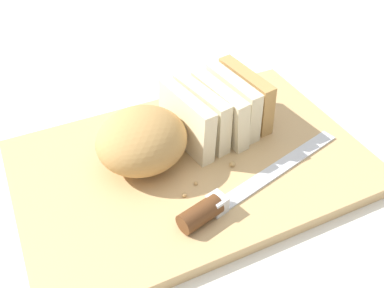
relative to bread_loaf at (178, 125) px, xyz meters
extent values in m
plane|color=silver|center=(0.00, -0.03, -0.06)|extent=(3.00, 3.00, 0.00)
cube|color=tan|center=(0.00, -0.03, -0.05)|extent=(0.49, 0.33, 0.02)
ellipsoid|color=tan|center=(-0.06, -0.01, 0.00)|extent=(0.14, 0.13, 0.08)
cube|color=beige|center=(0.01, 0.00, 0.00)|extent=(0.04, 0.12, 0.08)
cube|color=beige|center=(0.04, 0.01, 0.00)|extent=(0.04, 0.11, 0.08)
cube|color=beige|center=(0.07, 0.00, 0.00)|extent=(0.04, 0.12, 0.08)
cube|color=beige|center=(0.10, 0.01, 0.00)|extent=(0.03, 0.11, 0.08)
cube|color=tan|center=(0.12, 0.02, 0.00)|extent=(0.03, 0.11, 0.08)
cube|color=silver|center=(0.10, -0.10, -0.04)|extent=(0.23, 0.07, 0.00)
cylinder|color=#593319|center=(-0.04, -0.14, -0.03)|extent=(0.06, 0.04, 0.03)
cube|color=silver|center=(-0.01, -0.13, -0.03)|extent=(0.02, 0.03, 0.02)
sphere|color=tan|center=(0.03, -0.05, -0.04)|extent=(0.01, 0.01, 0.01)
sphere|color=tan|center=(0.05, -0.07, -0.04)|extent=(0.01, 0.01, 0.01)
sphere|color=tan|center=(-0.03, -0.09, -0.04)|extent=(0.01, 0.01, 0.01)
sphere|color=tan|center=(-0.01, -0.08, -0.04)|extent=(0.01, 0.01, 0.01)
camera|label=1|loc=(-0.20, -0.43, 0.37)|focal=40.75mm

